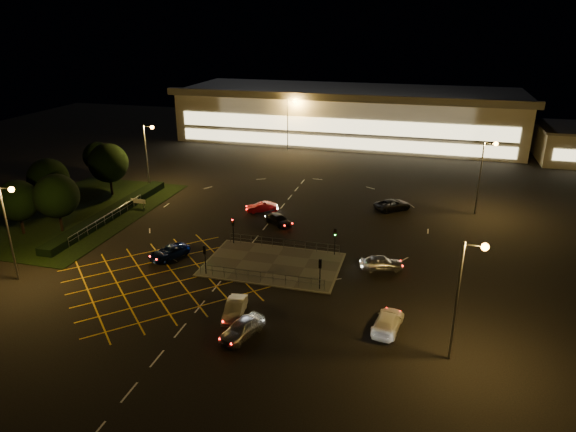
% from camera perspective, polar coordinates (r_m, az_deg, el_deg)
% --- Properties ---
extents(ground, '(180.00, 180.00, 0.00)m').
position_cam_1_polar(ground, '(57.77, -3.03, -4.33)').
color(ground, black).
rests_on(ground, ground).
extents(pedestrian_island, '(14.00, 9.00, 0.12)m').
position_cam_1_polar(pedestrian_island, '(55.48, -1.71, -5.38)').
color(pedestrian_island, '#4C4944').
rests_on(pedestrian_island, ground).
extents(grass_verge, '(18.00, 30.00, 0.08)m').
position_cam_1_polar(grass_verge, '(75.37, -22.21, 0.32)').
color(grass_verge, black).
rests_on(grass_verge, ground).
extents(hedge, '(2.00, 26.00, 1.00)m').
position_cam_1_polar(hedge, '(72.36, -19.09, 0.30)').
color(hedge, black).
rests_on(hedge, ground).
extents(supermarket, '(72.00, 26.50, 10.50)m').
position_cam_1_polar(supermarket, '(114.30, 6.78, 11.18)').
color(supermarket, beige).
rests_on(supermarket, ground).
extents(streetlight_sw, '(1.78, 0.56, 10.03)m').
position_cam_1_polar(streetlight_sw, '(56.52, -28.55, -0.39)').
color(streetlight_sw, slate).
rests_on(streetlight_sw, ground).
extents(streetlight_se, '(1.78, 0.56, 10.03)m').
position_cam_1_polar(streetlight_se, '(40.05, 19.08, -7.27)').
color(streetlight_se, slate).
rests_on(streetlight_se, ground).
extents(streetlight_nw, '(1.78, 0.56, 10.03)m').
position_cam_1_polar(streetlight_nw, '(80.61, -15.27, 7.31)').
color(streetlight_nw, slate).
rests_on(streetlight_nw, ground).
extents(streetlight_ne, '(1.78, 0.56, 10.03)m').
position_cam_1_polar(streetlight_ne, '(72.22, 21.00, 5.08)').
color(streetlight_ne, slate).
rests_on(streetlight_ne, ground).
extents(streetlight_far_left, '(1.78, 0.56, 10.03)m').
position_cam_1_polar(streetlight_far_left, '(102.54, 0.20, 10.90)').
color(streetlight_far_left, slate).
rests_on(streetlight_far_left, ground).
extents(streetlight_far_right, '(1.78, 0.56, 10.03)m').
position_cam_1_polar(streetlight_far_right, '(102.04, 23.07, 9.18)').
color(streetlight_far_right, slate).
rests_on(streetlight_far_right, ground).
extents(signal_sw, '(0.28, 0.30, 3.15)m').
position_cam_1_polar(signal_sw, '(53.09, -9.22, -4.18)').
color(signal_sw, black).
rests_on(signal_sw, pedestrian_island).
extents(signal_se, '(0.28, 0.30, 3.15)m').
position_cam_1_polar(signal_se, '(49.67, 3.59, -5.79)').
color(signal_se, black).
rests_on(signal_se, pedestrian_island).
extents(signal_nw, '(0.28, 0.30, 3.15)m').
position_cam_1_polar(signal_nw, '(59.80, -6.13, -1.04)').
color(signal_nw, black).
rests_on(signal_nw, pedestrian_island).
extents(signal_ne, '(0.28, 0.30, 3.15)m').
position_cam_1_polar(signal_ne, '(56.79, 5.25, -2.25)').
color(signal_ne, black).
rests_on(signal_ne, pedestrian_island).
extents(tree_a, '(5.04, 5.04, 6.86)m').
position_cam_1_polar(tree_a, '(69.61, -27.86, 1.50)').
color(tree_a, black).
rests_on(tree_a, ground).
extents(tree_b, '(5.40, 5.40, 7.35)m').
position_cam_1_polar(tree_b, '(76.46, -25.09, 3.82)').
color(tree_b, black).
rests_on(tree_b, ground).
extents(tree_c, '(5.76, 5.76, 7.84)m').
position_cam_1_polar(tree_c, '(80.07, -19.33, 5.58)').
color(tree_c, black).
rests_on(tree_c, ground).
extents(tree_d, '(4.68, 4.68, 6.37)m').
position_cam_1_polar(tree_d, '(88.42, -20.37, 6.22)').
color(tree_d, black).
rests_on(tree_d, ground).
extents(tree_e, '(5.40, 5.40, 7.35)m').
position_cam_1_polar(tree_e, '(68.34, -24.33, 2.04)').
color(tree_e, black).
rests_on(tree_e, ground).
extents(car_near_silver, '(3.27, 4.98, 1.58)m').
position_cam_1_polar(car_near_silver, '(43.74, -5.13, -12.30)').
color(car_near_silver, '#B4B8BC').
rests_on(car_near_silver, ground).
extents(car_queue_white, '(2.17, 4.56, 1.44)m').
position_cam_1_polar(car_queue_white, '(46.48, -5.92, -10.23)').
color(car_queue_white, silver).
rests_on(car_queue_white, ground).
extents(car_left_blue, '(3.98, 5.17, 1.31)m').
position_cam_1_polar(car_left_blue, '(58.37, -13.09, -3.91)').
color(car_left_blue, navy).
rests_on(car_left_blue, ground).
extents(car_far_dkgrey, '(4.54, 4.11, 1.27)m').
position_cam_1_polar(car_far_dkgrey, '(65.78, -1.04, -0.43)').
color(car_far_dkgrey, black).
rests_on(car_far_dkgrey, ground).
extents(car_right_silver, '(4.80, 2.90, 1.53)m').
position_cam_1_polar(car_right_silver, '(55.09, 10.35, -5.13)').
color(car_right_silver, '#B2B4BA').
rests_on(car_right_silver, ground).
extents(car_circ_red, '(4.37, 2.83, 1.36)m').
position_cam_1_polar(car_circ_red, '(70.07, -2.92, 0.97)').
color(car_circ_red, maroon).
rests_on(car_circ_red, ground).
extents(car_east_grey, '(5.63, 5.13, 1.46)m').
position_cam_1_polar(car_east_grey, '(72.32, 11.57, 1.24)').
color(car_east_grey, black).
rests_on(car_east_grey, ground).
extents(car_approach_white, '(2.77, 5.30, 1.47)m').
position_cam_1_polar(car_approach_white, '(45.28, 11.03, -11.45)').
color(car_approach_white, silver).
rests_on(car_approach_white, ground).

